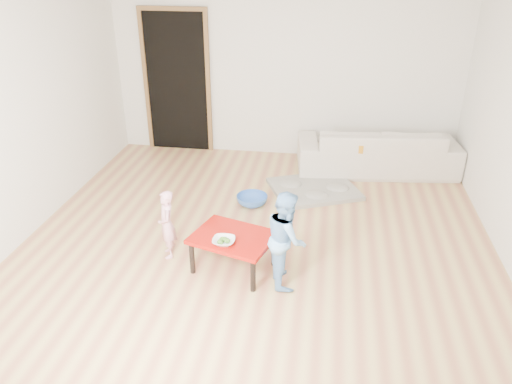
% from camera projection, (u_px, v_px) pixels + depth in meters
% --- Properties ---
extents(floor, '(5.00, 5.00, 0.01)m').
position_uv_depth(floor, '(259.00, 237.00, 5.47)').
color(floor, '#B26F4C').
rests_on(floor, ground).
extents(back_wall, '(5.00, 0.02, 2.60)m').
position_uv_depth(back_wall, '(285.00, 68.00, 7.10)').
color(back_wall, white).
rests_on(back_wall, floor).
extents(left_wall, '(0.02, 5.00, 2.60)m').
position_uv_depth(left_wall, '(24.00, 112.00, 5.23)').
color(left_wall, white).
rests_on(left_wall, floor).
extents(doorway, '(1.02, 0.08, 2.11)m').
position_uv_depth(doorway, '(177.00, 83.00, 7.42)').
color(doorway, brown).
rests_on(doorway, back_wall).
extents(sofa, '(2.26, 1.09, 0.64)m').
position_uv_depth(sofa, '(377.00, 149.00, 6.95)').
color(sofa, beige).
rests_on(sofa, floor).
extents(cushion, '(0.46, 0.42, 0.11)m').
position_uv_depth(cushion, '(349.00, 144.00, 6.71)').
color(cushion, orange).
rests_on(cushion, sofa).
extents(red_table, '(0.89, 0.77, 0.38)m').
position_uv_depth(red_table, '(234.00, 252.00, 4.85)').
color(red_table, '#9B0F08').
rests_on(red_table, floor).
extents(bowl, '(0.21, 0.21, 0.05)m').
position_uv_depth(bowl, '(224.00, 241.00, 4.63)').
color(bowl, white).
rests_on(bowl, red_table).
extents(broccoli, '(0.12, 0.12, 0.06)m').
position_uv_depth(broccoli, '(224.00, 241.00, 4.63)').
color(broccoli, '#2D5919').
rests_on(broccoli, red_table).
extents(child_pink, '(0.26, 0.31, 0.72)m').
position_uv_depth(child_pink, '(167.00, 224.00, 4.99)').
color(child_pink, pink).
rests_on(child_pink, floor).
extents(child_blue, '(0.45, 0.52, 0.93)m').
position_uv_depth(child_blue, '(286.00, 238.00, 4.56)').
color(child_blue, '#6AAEF6').
rests_on(child_blue, floor).
extents(basin, '(0.38, 0.38, 0.12)m').
position_uv_depth(basin, '(252.00, 200.00, 6.13)').
color(basin, '#3164BC').
rests_on(basin, floor).
extents(blanket, '(1.31, 1.22, 0.05)m').
position_uv_depth(blanket, '(314.00, 189.00, 6.48)').
color(blanket, gray).
rests_on(blanket, floor).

